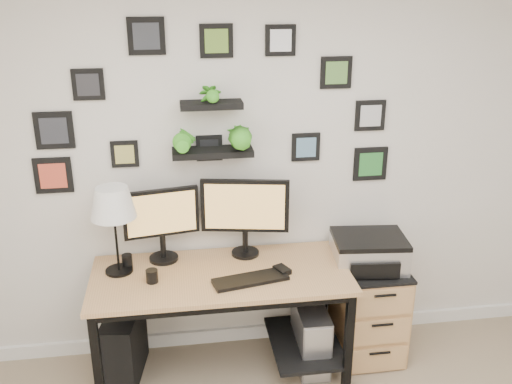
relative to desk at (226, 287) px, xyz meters
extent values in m
plane|color=silver|center=(0.25, 0.33, 0.67)|extent=(4.00, 0.00, 4.00)
cube|color=white|center=(0.25, 0.32, -0.58)|extent=(4.00, 0.03, 0.10)
cube|color=tan|center=(-0.04, -0.04, 0.11)|extent=(1.60, 0.70, 0.03)
cube|color=black|center=(-0.04, -0.04, 0.07)|extent=(1.54, 0.64, 0.05)
cube|color=black|center=(-0.04, 0.29, -0.17)|extent=(1.44, 0.02, 0.41)
cube|color=black|center=(0.51, -0.04, -0.45)|extent=(0.45, 0.63, 0.03)
cube|color=black|center=(-0.79, -0.34, -0.27)|extent=(0.05, 0.05, 0.72)
cube|color=black|center=(-0.79, 0.26, -0.27)|extent=(0.05, 0.05, 0.72)
cube|color=black|center=(0.71, -0.34, -0.27)|extent=(0.05, 0.05, 0.72)
cube|color=black|center=(0.71, 0.26, -0.27)|extent=(0.05, 0.05, 0.72)
cylinder|color=black|center=(-0.39, 0.20, 0.13)|extent=(0.22, 0.22, 0.02)
cylinder|color=black|center=(-0.39, 0.20, 0.22)|extent=(0.04, 0.04, 0.17)
cube|color=black|center=(-0.39, 0.20, 0.46)|extent=(0.48, 0.11, 0.31)
cube|color=tan|center=(-0.38, 0.17, 0.46)|extent=(0.42, 0.08, 0.27)
cylinder|color=black|center=(0.15, 0.20, 0.13)|extent=(0.21, 0.21, 0.02)
cylinder|color=black|center=(0.15, 0.20, 0.21)|extent=(0.04, 0.04, 0.16)
cube|color=black|center=(0.15, 0.19, 0.47)|extent=(0.56, 0.13, 0.35)
cube|color=tan|center=(0.14, 0.17, 0.47)|extent=(0.50, 0.10, 0.30)
cube|color=black|center=(0.13, -0.16, 0.14)|extent=(0.48, 0.24, 0.02)
cube|color=black|center=(0.34, -0.08, 0.14)|extent=(0.11, 0.13, 0.03)
cylinder|color=black|center=(-0.66, 0.08, 0.13)|extent=(0.17, 0.17, 0.02)
cylinder|color=black|center=(-0.66, 0.08, 0.39)|extent=(0.01, 0.01, 0.51)
cone|color=white|center=(-0.66, 0.08, 0.59)|extent=(0.27, 0.27, 0.19)
cylinder|color=black|center=(-0.45, -0.08, 0.16)|extent=(0.07, 0.07, 0.08)
cylinder|color=black|center=(-0.61, 0.14, 0.17)|extent=(0.07, 0.07, 0.08)
cube|color=black|center=(-0.67, 0.05, -0.40)|extent=(0.27, 0.49, 0.46)
cube|color=gray|center=(0.56, -0.02, -0.41)|extent=(0.20, 0.44, 0.43)
cube|color=silver|center=(0.55, -0.24, -0.41)|extent=(0.17, 0.01, 0.40)
cube|color=tan|center=(0.98, 0.06, -0.30)|extent=(0.42, 0.50, 0.65)
cube|color=black|center=(0.98, 0.06, 0.03)|extent=(0.43, 0.51, 0.02)
cube|color=tan|center=(0.98, -0.19, -0.52)|extent=(0.39, 0.02, 0.18)
cylinder|color=black|center=(0.98, -0.21, -0.46)|extent=(0.14, 0.02, 0.02)
cube|color=tan|center=(0.98, -0.19, -0.30)|extent=(0.39, 0.02, 0.18)
cylinder|color=black|center=(0.98, -0.21, -0.24)|extent=(0.14, 0.02, 0.02)
cube|color=tan|center=(0.98, -0.19, -0.08)|extent=(0.39, 0.02, 0.18)
cylinder|color=black|center=(0.98, -0.21, -0.02)|extent=(0.14, 0.02, 0.02)
cube|color=silver|center=(0.95, 0.07, 0.14)|extent=(0.50, 0.40, 0.18)
cube|color=black|center=(0.95, 0.07, 0.24)|extent=(0.50, 0.40, 0.03)
cube|color=black|center=(0.93, -0.12, 0.11)|extent=(0.32, 0.05, 0.11)
cube|color=black|center=(-0.05, 0.24, 0.82)|extent=(0.50, 0.18, 0.04)
cube|color=black|center=(-0.05, 0.23, 1.12)|extent=(0.38, 0.15, 0.04)
imported|color=green|center=(-0.22, 0.24, 0.98)|extent=(0.15, 0.12, 0.27)
imported|color=green|center=(0.12, 0.24, 0.98)|extent=(0.15, 0.15, 0.27)
imported|color=green|center=(-0.05, 0.23, 1.27)|extent=(0.13, 0.09, 0.25)
cube|color=black|center=(1.01, 0.32, 0.67)|extent=(0.23, 0.02, 0.23)
cube|color=#2D7D34|center=(1.01, 0.31, 0.67)|extent=(0.16, 0.00, 0.16)
cube|color=black|center=(-0.59, 0.32, 0.81)|extent=(0.17, 0.02, 0.17)
cube|color=tan|center=(-0.59, 0.31, 0.81)|extent=(0.12, 0.00, 0.12)
cube|color=black|center=(-0.99, 0.32, 0.98)|extent=(0.23, 0.02, 0.23)
cube|color=#2A2C33|center=(-0.99, 0.31, 0.98)|extent=(0.16, 0.00, 0.16)
cube|color=black|center=(0.39, 0.32, 1.48)|extent=(0.19, 0.02, 0.19)
cube|color=white|center=(0.39, 0.31, 1.48)|extent=(0.13, 0.00, 0.13)
cube|color=black|center=(0.74, 0.32, 1.28)|extent=(0.20, 0.02, 0.20)
cube|color=#56883D|center=(0.74, 0.31, 1.28)|extent=(0.14, 0.00, 0.14)
cube|color=black|center=(-0.41, 0.32, 1.52)|extent=(0.22, 0.02, 0.22)
cube|color=#2C2E35|center=(-0.41, 0.31, 1.52)|extent=(0.15, 0.00, 0.15)
cube|color=black|center=(0.57, 0.32, 0.81)|extent=(0.19, 0.02, 0.19)
cube|color=#5A829E|center=(0.57, 0.31, 0.81)|extent=(0.13, 0.00, 0.13)
cube|color=black|center=(0.00, 0.32, 1.49)|extent=(0.20, 0.02, 0.20)
cube|color=olive|center=(0.00, 0.31, 1.49)|extent=(0.14, 0.00, 0.14)
cube|color=black|center=(0.99, 0.32, 1.00)|extent=(0.20, 0.02, 0.20)
cube|color=#B9B9BD|center=(0.99, 0.31, 1.00)|extent=(0.14, 0.00, 0.14)
cube|color=black|center=(-0.76, 0.32, 1.25)|extent=(0.19, 0.02, 0.19)
cube|color=#27272B|center=(-0.76, 0.31, 1.25)|extent=(0.13, 0.00, 0.13)
cube|color=black|center=(-1.03, 0.32, 0.69)|extent=(0.23, 0.02, 0.23)
cube|color=#D04831|center=(-1.03, 0.31, 0.69)|extent=(0.16, 0.00, 0.16)
cube|color=black|center=(-0.06, 0.32, 0.83)|extent=(0.17, 0.02, 0.17)
cube|color=black|center=(-0.06, 0.31, 0.83)|extent=(0.12, 0.00, 0.12)
camera|label=1|loc=(-0.28, -3.15, 1.85)|focal=40.00mm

